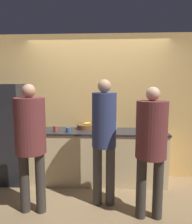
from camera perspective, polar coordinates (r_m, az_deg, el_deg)
name	(u,v)px	position (r m, az deg, el deg)	size (l,w,h in m)	color
ground_plane	(96,190)	(3.80, -0.13, -19.68)	(14.00, 14.00, 0.00)	#8C704C
wall_back	(98,107)	(4.02, 0.41, 1.32)	(5.20, 0.06, 2.60)	#E0B266
counter	(97,156)	(3.93, 0.18, -11.39)	(2.40, 0.60, 0.92)	beige
refrigerator	(4,133)	(4.20, -22.89, -5.09)	(0.76, 0.63, 1.72)	#232328
person_left	(30,136)	(2.99, -16.75, -5.90)	(0.40, 0.40, 1.73)	#38332D
person_center	(104,132)	(3.05, 2.12, -5.28)	(0.34, 0.34, 1.79)	#4C4742
person_right	(151,140)	(2.83, 14.22, -7.15)	(0.39, 0.39, 1.70)	#38332D
fruit_bowl	(85,127)	(3.90, -2.86, -3.84)	(0.29, 0.29, 0.12)	brown
utensil_crock	(114,125)	(3.93, 4.79, -3.34)	(0.10, 0.10, 0.31)	#ADA393
bottle_green	(145,125)	(4.02, 12.66, -3.36)	(0.06, 0.06, 0.16)	#236033
cup_blue	(68,130)	(3.69, -7.29, -4.65)	(0.08, 0.08, 0.08)	#335184
cup_red	(56,129)	(3.74, -10.52, -4.36)	(0.07, 0.07, 0.10)	#A33D33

